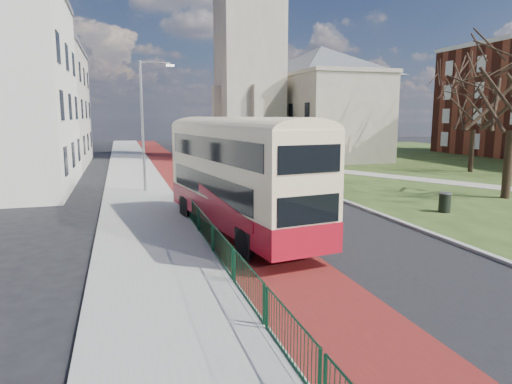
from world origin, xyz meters
name	(u,v)px	position (x,y,z in m)	size (l,w,h in m)	color
ground	(341,285)	(0.00, 0.00, 0.00)	(160.00, 160.00, 0.00)	black
road_carriageway	(230,184)	(1.50, 20.00, 0.01)	(9.00, 120.00, 0.01)	black
bus_lane	(192,186)	(-1.20, 20.00, 0.01)	(3.40, 120.00, 0.01)	#591414
pavement_west	(136,187)	(-5.00, 20.00, 0.06)	(4.00, 120.00, 0.12)	gray
kerb_west	(166,186)	(-3.00, 20.00, 0.07)	(0.25, 120.00, 0.13)	#999993
kerb_east	(282,177)	(6.10, 22.00, 0.07)	(0.25, 80.00, 0.13)	#999993
grass_green	(489,169)	(26.00, 22.00, 0.02)	(40.00, 80.00, 0.04)	#2C4117
pedestrian_railing	(212,239)	(-2.95, 4.00, 0.55)	(0.07, 24.00, 1.12)	#0B331E
gothic_church	(289,40)	(12.56, 38.00, 13.13)	(16.38, 18.00, 40.00)	gray
street_block_far	(31,106)	(-14.00, 38.00, 5.76)	(10.30, 16.30, 11.50)	#B5AB99
streetlamp	(145,119)	(-4.35, 18.00, 4.59)	(2.13, 0.18, 8.00)	gray
bus	(238,171)	(-1.35, 6.58, 2.61)	(4.14, 11.17, 4.57)	maroon
winter_tree_far	(476,96)	(23.03, 20.97, 6.49)	(7.55, 7.55, 9.30)	black
litter_bin	(445,202)	(9.55, 7.49, 0.55)	(0.65, 0.65, 1.00)	black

